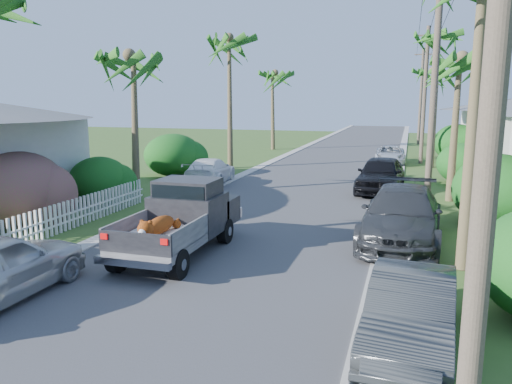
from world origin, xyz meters
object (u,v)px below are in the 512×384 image
(palm_r_d, at_px, (434,71))
(utility_pole_c, at_px, (425,95))
(parked_car_rm, at_px, (402,216))
(utility_pole_b, at_px, (434,92))
(palm_r_b, at_px, (460,59))
(palm_l_d, at_px, (273,73))
(palm_r_c, at_px, (439,36))
(palm_l_c, at_px, (229,39))
(parked_car_lf, at_px, (210,171))
(parked_car_rd, at_px, (390,155))
(pickup_truck, at_px, (184,216))
(utility_pole_d, at_px, (421,96))
(utility_pole_a, at_px, (495,73))
(parked_car_rn, at_px, (411,313))
(palm_l_b, at_px, (132,56))
(parked_car_rf, at_px, (381,175))

(palm_r_d, height_order, utility_pole_c, utility_pole_c)
(parked_car_rm, distance_m, utility_pole_b, 6.39)
(palm_r_b, relative_size, utility_pole_b, 0.80)
(parked_car_rm, bearing_deg, palm_l_d, 115.64)
(palm_l_d, relative_size, palm_r_c, 0.82)
(palm_l_d, distance_m, palm_r_c, 15.10)
(palm_r_d, bearing_deg, palm_l_d, -155.22)
(palm_l_c, xyz_separation_m, utility_pole_b, (11.60, -9.00, -3.31))
(parked_car_lf, xyz_separation_m, utility_pole_c, (10.56, 11.92, 3.94))
(parked_car_rd, xyz_separation_m, palm_l_d, (-10.10, 6.65, 5.86))
(pickup_truck, relative_size, utility_pole_d, 0.57)
(utility_pole_d, bearing_deg, pickup_truck, -100.29)
(utility_pole_a, distance_m, utility_pole_c, 30.00)
(parked_car_lf, xyz_separation_m, palm_r_b, (11.56, -1.08, 5.29))
(parked_car_rn, bearing_deg, utility_pole_d, 92.88)
(parked_car_rn, relative_size, palm_r_b, 0.56)
(palm_l_c, height_order, palm_r_c, palm_r_c)
(palm_r_b, height_order, utility_pole_c, utility_pole_c)
(palm_l_b, distance_m, utility_pole_a, 18.77)
(parked_car_rn, xyz_separation_m, utility_pole_a, (0.60, -3.01, 3.93))
(palm_r_d, bearing_deg, utility_pole_b, -91.91)
(palm_l_d, relative_size, utility_pole_c, 0.86)
(palm_l_b, distance_m, palm_l_c, 10.19)
(pickup_truck, height_order, parked_car_rd, pickup_truck)
(utility_pole_a, bearing_deg, parked_car_lf, 120.30)
(palm_l_b, distance_m, palm_r_d, 31.00)
(parked_car_rm, height_order, parked_car_lf, parked_car_rm)
(parked_car_rm, relative_size, palm_r_d, 0.71)
(palm_l_c, relative_size, utility_pole_d, 1.02)
(pickup_truck, relative_size, palm_r_d, 0.64)
(pickup_truck, bearing_deg, parked_car_rf, 66.37)
(parked_car_rm, bearing_deg, palm_r_b, 77.40)
(palm_l_d, bearing_deg, parked_car_rd, -33.36)
(parked_car_rf, relative_size, palm_r_c, 0.52)
(parked_car_rn, xyz_separation_m, utility_pole_c, (0.60, 26.99, 3.93))
(pickup_truck, relative_size, parked_car_lf, 1.12)
(utility_pole_a, bearing_deg, parked_car_rm, 95.12)
(pickup_truck, distance_m, palm_l_c, 18.79)
(parked_car_rf, height_order, palm_l_b, palm_l_b)
(palm_l_b, relative_size, palm_l_c, 0.80)
(parked_car_rd, xyz_separation_m, utility_pole_d, (2.00, 15.65, 4.01))
(parked_car_rf, distance_m, utility_pole_a, 18.80)
(parked_car_rn, relative_size, parked_car_rf, 0.83)
(palm_l_d, relative_size, palm_r_b, 1.07)
(palm_r_d, distance_m, utility_pole_b, 27.10)
(palm_l_b, xyz_separation_m, utility_pole_d, (12.40, 31.00, -1.55))
(parked_car_lf, relative_size, utility_pole_b, 0.51)
(parked_car_rn, relative_size, palm_r_c, 0.43)
(parked_car_lf, distance_m, palm_l_c, 9.42)
(pickup_truck, relative_size, palm_l_b, 0.69)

